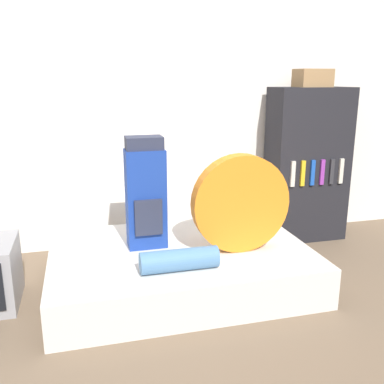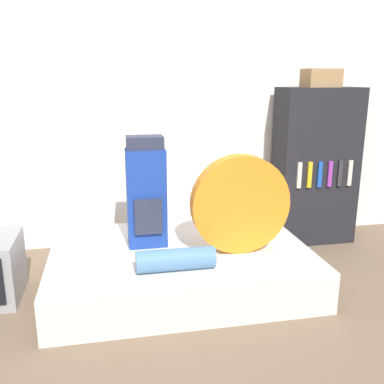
{
  "view_description": "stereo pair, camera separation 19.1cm",
  "coord_description": "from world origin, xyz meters",
  "px_view_note": "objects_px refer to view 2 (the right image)",
  "views": [
    {
      "loc": [
        -0.63,
        -2.22,
        1.61
      ],
      "look_at": [
        0.18,
        0.84,
        0.76
      ],
      "focal_mm": 40.0,
      "sensor_mm": 36.0,
      "label": 1
    },
    {
      "loc": [
        -0.44,
        -2.27,
        1.61
      ],
      "look_at": [
        0.18,
        0.84,
        0.76
      ],
      "focal_mm": 40.0,
      "sensor_mm": 36.0,
      "label": 2
    }
  ],
  "objects_px": {
    "backpack": "(146,194)",
    "tent_bag": "(240,204)",
    "cardboard_box": "(321,78)",
    "bookshelf": "(315,166)",
    "sleeping_roll": "(176,260)"
  },
  "relations": [
    {
      "from": "cardboard_box",
      "to": "bookshelf",
      "type": "bearing_deg",
      "value": 53.5
    },
    {
      "from": "bookshelf",
      "to": "backpack",
      "type": "bearing_deg",
      "value": -160.77
    },
    {
      "from": "sleeping_roll",
      "to": "cardboard_box",
      "type": "bearing_deg",
      "value": 34.8
    },
    {
      "from": "cardboard_box",
      "to": "sleeping_roll",
      "type": "bearing_deg",
      "value": -145.2
    },
    {
      "from": "tent_bag",
      "to": "sleeping_roll",
      "type": "distance_m",
      "value": 0.66
    },
    {
      "from": "tent_bag",
      "to": "sleeping_roll",
      "type": "bearing_deg",
      "value": -155.47
    },
    {
      "from": "tent_bag",
      "to": "cardboard_box",
      "type": "xyz_separation_m",
      "value": [
        1.02,
        0.84,
        0.92
      ]
    },
    {
      "from": "backpack",
      "to": "cardboard_box",
      "type": "xyz_separation_m",
      "value": [
        1.7,
        0.57,
        0.87
      ]
    },
    {
      "from": "backpack",
      "to": "cardboard_box",
      "type": "relative_size",
      "value": 2.74
    },
    {
      "from": "backpack",
      "to": "tent_bag",
      "type": "xyz_separation_m",
      "value": [
        0.68,
        -0.27,
        -0.05
      ]
    },
    {
      "from": "backpack",
      "to": "tent_bag",
      "type": "bearing_deg",
      "value": -21.6
    },
    {
      "from": "backpack",
      "to": "bookshelf",
      "type": "height_order",
      "value": "bookshelf"
    },
    {
      "from": "cardboard_box",
      "to": "backpack",
      "type": "bearing_deg",
      "value": -161.55
    },
    {
      "from": "sleeping_roll",
      "to": "cardboard_box",
      "type": "xyz_separation_m",
      "value": [
        1.56,
        1.08,
        1.22
      ]
    },
    {
      "from": "backpack",
      "to": "sleeping_roll",
      "type": "bearing_deg",
      "value": -74.12
    }
  ]
}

